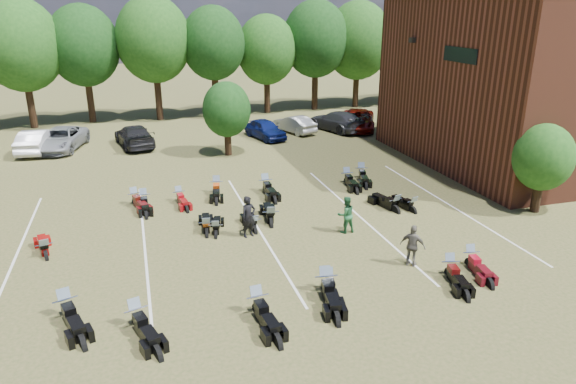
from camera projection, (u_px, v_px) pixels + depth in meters
name	position (u px, v px, depth m)	size (l,w,h in m)	color
ground	(344.00, 247.00, 21.45)	(160.00, 160.00, 0.00)	brown
car_1	(37.00, 141.00, 35.27)	(1.68, 4.81, 1.59)	silver
car_2	(61.00, 139.00, 35.84)	(2.53, 5.49, 1.52)	gray
car_3	(134.00, 136.00, 36.76)	(2.13, 5.24, 1.52)	black
car_4	(265.00, 129.00, 38.96)	(1.72, 4.27, 1.46)	#0B1551
car_5	(294.00, 124.00, 40.83)	(1.43, 4.09, 1.35)	#ADADA8
car_6	(358.00, 120.00, 41.79)	(2.61, 5.65, 1.57)	#520904
car_7	(337.00, 121.00, 41.46)	(2.20, 5.41, 1.57)	#35353A
person_black	(249.00, 217.00, 22.14)	(0.68, 0.44, 1.85)	black
person_green	(346.00, 215.00, 22.60)	(0.82, 0.64, 1.68)	#235F35
person_grey	(413.00, 246.00, 19.65)	(0.99, 0.41, 1.68)	#635E55
motorcycle_0	(68.00, 318.00, 16.57)	(0.80, 2.51, 1.40)	black
motorcycle_1	(258.00, 314.00, 16.78)	(0.78, 2.45, 1.36)	black
motorcycle_2	(138.00, 327.00, 16.08)	(0.77, 2.41, 1.34)	black
motorcycle_3	(325.00, 293.00, 18.00)	(0.79, 2.48, 1.38)	black
motorcycle_4	(328.00, 289.00, 18.25)	(0.65, 2.03, 1.13)	black
motorcycle_5	(449.00, 276.00, 19.14)	(0.71, 2.22, 1.24)	black
motorcycle_6	(469.00, 266.00, 19.88)	(0.70, 2.18, 1.22)	#500B13
motorcycle_7	(47.00, 258.00, 20.52)	(0.69, 2.16, 1.21)	maroon
motorcycle_8	(207.00, 235.00, 22.55)	(0.70, 2.20, 1.23)	black
motorcycle_9	(255.00, 232.00, 22.90)	(0.67, 2.10, 1.17)	black
motorcycle_10	(216.00, 237.00, 22.43)	(0.63, 1.99, 1.11)	black
motorcycle_11	(271.00, 225.00, 23.59)	(0.77, 2.42, 1.35)	black
motorcycle_12	(395.00, 212.00, 25.11)	(0.75, 2.36, 1.32)	black
motorcycle_13	(412.00, 212.00, 25.10)	(0.67, 2.11, 1.18)	black
motorcycle_14	(135.00, 205.00, 26.05)	(0.72, 2.27, 1.26)	#4A0A0C
motorcycle_15	(180.00, 202.00, 26.44)	(0.66, 2.06, 1.15)	maroon
motorcycle_16	(144.00, 206.00, 25.90)	(0.71, 2.23, 1.25)	black
motorcycle_17	(217.00, 193.00, 27.73)	(0.75, 2.34, 1.31)	black
motorcycle_18	(266.00, 192.00, 27.91)	(0.78, 2.46, 1.37)	black
motorcycle_19	(347.00, 183.00, 29.19)	(0.74, 2.33, 1.30)	black
motorcycle_20	(361.00, 179.00, 30.00)	(0.76, 2.39, 1.33)	black
tree_line	(209.00, 45.00, 45.14)	(56.00, 6.00, 9.79)	black
young_tree_near_building	(543.00, 157.00, 24.28)	(2.80, 2.80, 4.16)	black
young_tree_midfield	(227.00, 110.00, 33.81)	(3.20, 3.20, 4.70)	black
parking_lines	(258.00, 228.00, 23.33)	(20.10, 14.00, 0.01)	silver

